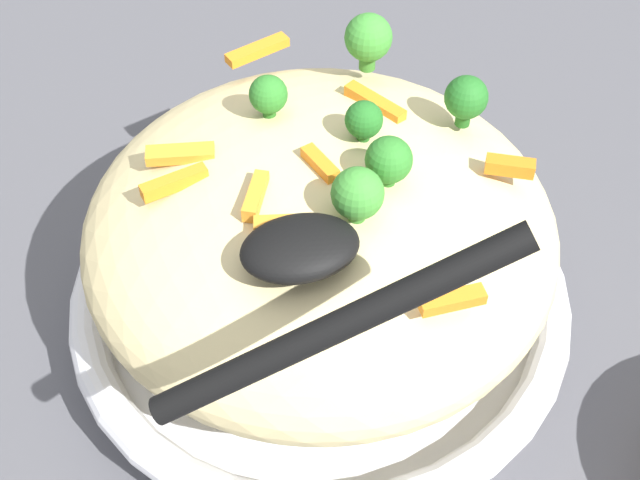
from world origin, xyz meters
TOP-DOWN VIEW (x-y plane):
  - ground_plane at (0.00, 0.00)m, footprint 2.40×2.40m
  - serving_bowl at (0.00, 0.00)m, footprint 0.30×0.30m
  - pasta_mound at (0.00, 0.00)m, footprint 0.26×0.26m
  - carrot_piece_0 at (-0.03, -0.03)m, footprint 0.03×0.01m
  - carrot_piece_1 at (0.10, -0.02)m, footprint 0.03×0.02m
  - carrot_piece_2 at (0.04, -0.09)m, footprint 0.03×0.01m
  - carrot_piece_3 at (-0.07, 0.01)m, footprint 0.04×0.02m
  - carrot_piece_4 at (-0.01, 0.11)m, footprint 0.04×0.02m
  - carrot_piece_5 at (0.00, 0.00)m, footprint 0.02×0.03m
  - carrot_piece_6 at (-0.07, 0.03)m, footprint 0.04×0.02m
  - carrot_piece_7 at (0.04, 0.05)m, footprint 0.03×0.04m
  - carrot_piece_8 at (-0.04, -0.01)m, footprint 0.02×0.03m
  - broccoli_floret_0 at (0.09, 0.02)m, footprint 0.02×0.02m
  - broccoli_floret_1 at (0.05, 0.08)m, footprint 0.03×0.03m
  - broccoli_floret_2 at (0.03, -0.02)m, footprint 0.02×0.02m
  - broccoli_floret_3 at (-0.02, 0.05)m, footprint 0.02×0.02m
  - broccoli_floret_4 at (0.01, -0.04)m, footprint 0.03×0.03m
  - broccoli_floret_5 at (0.03, 0.02)m, footprint 0.02×0.02m
  - serving_spoon at (-0.03, -0.08)m, footprint 0.15×0.10m

SIDE VIEW (x-z plane):
  - ground_plane at x=0.00m, z-range 0.00..0.00m
  - serving_bowl at x=0.00m, z-range 0.00..0.05m
  - pasta_mound at x=0.00m, z-range 0.05..0.14m
  - carrot_piece_4 at x=-0.01m, z-range 0.13..0.14m
  - carrot_piece_6 at x=-0.07m, z-range 0.13..0.14m
  - carrot_piece_2 at x=0.04m, z-range 0.13..0.14m
  - carrot_piece_3 at x=-0.07m, z-range 0.13..0.14m
  - carrot_piece_1 at x=0.10m, z-range 0.13..0.14m
  - carrot_piece_7 at x=0.04m, z-range 0.13..0.14m
  - carrot_piece_0 at x=-0.03m, z-range 0.14..0.14m
  - carrot_piece_8 at x=-0.04m, z-range 0.14..0.14m
  - carrot_piece_5 at x=0.00m, z-range 0.14..0.15m
  - broccoli_floret_3 at x=-0.02m, z-range 0.14..0.16m
  - broccoli_floret_0 at x=0.09m, z-range 0.13..0.17m
  - broccoli_floret_5 at x=0.03m, z-range 0.14..0.16m
  - broccoli_floret_2 at x=0.03m, z-range 0.14..0.17m
  - broccoli_floret_1 at x=0.05m, z-range 0.14..0.17m
  - broccoli_floret_4 at x=0.01m, z-range 0.14..0.17m
  - serving_spoon at x=-0.03m, z-range 0.12..0.20m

